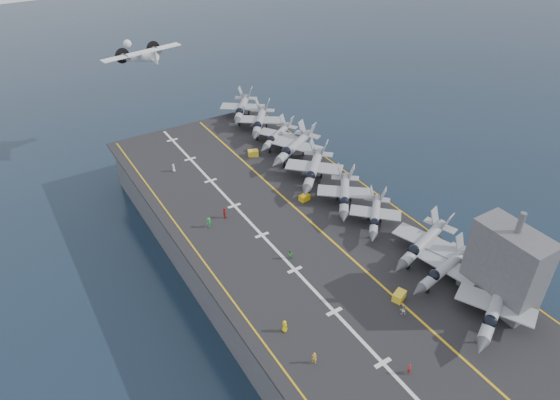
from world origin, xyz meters
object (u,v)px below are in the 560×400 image
island_superstructure (509,258)px  fighter_jet_0 (495,307)px  transport_plane (143,57)px  tow_cart_a (399,296)px

island_superstructure → fighter_jet_0: island_superstructure is taller
fighter_jet_0 → transport_plane: 91.16m
island_superstructure → fighter_jet_0: bearing=-148.6°
island_superstructure → tow_cart_a: 15.38m
tow_cart_a → transport_plane: 81.00m
island_superstructure → fighter_jet_0: size_ratio=0.82×
island_superstructure → fighter_jet_0: 6.75m
island_superstructure → transport_plane: (-19.83, 86.63, 6.30)m
island_superstructure → transport_plane: size_ratio=0.70×
island_superstructure → transport_plane: transport_plane is taller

